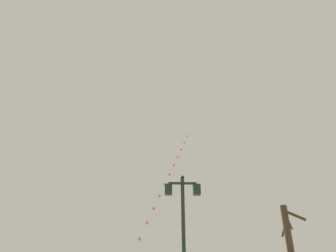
% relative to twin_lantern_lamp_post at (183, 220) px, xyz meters
% --- Properties ---
extents(twin_lantern_lamp_post, '(1.37, 0.28, 5.34)m').
position_rel_twin_lantern_lamp_post_xyz_m(twin_lantern_lamp_post, '(0.00, 0.00, 0.00)').
color(twin_lantern_lamp_post, '#1E2D23').
rests_on(twin_lantern_lamp_post, ground_plane).
extents(kite_train, '(7.46, 15.93, 20.30)m').
position_rel_twin_lantern_lamp_post_xyz_m(kite_train, '(-0.47, 21.18, 6.86)').
color(kite_train, brown).
rests_on(kite_train, ground_plane).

